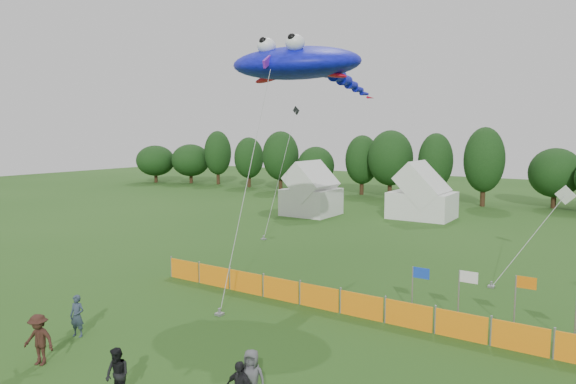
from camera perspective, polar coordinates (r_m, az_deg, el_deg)
The scene contains 13 objects.
ground at distance 17.29m, azimuth -11.70°, elevation -19.39°, with size 160.00×160.00×0.00m, color #234C16.
treeline at distance 56.70m, azimuth 23.72°, elevation 2.64°, with size 104.57×8.78×8.36m.
tent_left at distance 47.30m, azimuth 2.61°, elevation -0.14°, with size 4.49×4.49×3.96m.
tent_right at distance 46.85m, azimuth 14.69°, elevation -0.51°, with size 5.40×4.32×3.82m.
barrier_fence at distance 21.69m, azimuth 8.14°, elevation -12.41°, with size 21.90×0.06×1.00m.
flag_row at distance 21.36m, azimuth 21.68°, elevation -10.42°, with size 6.73×0.43×2.28m.
spectator_a at distance 21.06m, azimuth -22.38°, elevation -12.61°, with size 0.57×0.38×1.57m, color #2C3949.
spectator_b at distance 16.04m, azimuth -18.44°, elevation -18.72°, with size 0.74×0.58×1.53m, color black.
spectator_c at distance 19.16m, azimuth -25.96°, elevation -14.53°, with size 1.10×0.63×1.70m, color #351C15.
spectator_e at distance 14.97m, azimuth -4.10°, elevation -20.03°, with size 0.81×0.53×1.66m, color #4F4F54.
stingray_kite at distance 27.27m, azimuth 1.58°, elevation 13.97°, with size 7.80×15.92×12.26m.
small_kite_white at distance 30.77m, azimuth 26.69°, elevation -2.78°, with size 3.15×6.50×4.68m.
small_kite_dark at distance 40.47m, azimuth -0.54°, elevation 3.36°, with size 3.14×8.61×9.83m.
Camera 1 is at (11.14, -10.87, 7.53)m, focal length 32.00 mm.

